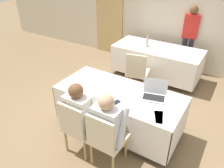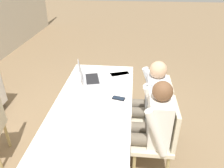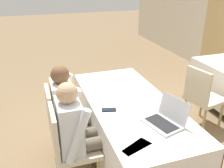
{
  "view_description": "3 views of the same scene",
  "coord_description": "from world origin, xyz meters",
  "px_view_note": "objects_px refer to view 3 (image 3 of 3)",
  "views": [
    {
      "loc": [
        1.4,
        -2.47,
        2.57
      ],
      "look_at": [
        0.0,
        -0.22,
        0.98
      ],
      "focal_mm": 35.0,
      "sensor_mm": 36.0,
      "label": 1
    },
    {
      "loc": [
        -2.03,
        -0.42,
        2.14
      ],
      "look_at": [
        0.0,
        -0.22,
        0.98
      ],
      "focal_mm": 35.0,
      "sensor_mm": 36.0,
      "label": 2
    },
    {
      "loc": [
        2.27,
        -0.98,
        2.05
      ],
      "look_at": [
        0.0,
        -0.22,
        0.98
      ],
      "focal_mm": 40.0,
      "sensor_mm": 36.0,
      "label": 3
    }
  ],
  "objects_px": {
    "laptop": "(165,119)",
    "chair_near_left": "(62,121)",
    "chair_near_right": "(69,145)",
    "person_checkered_shirt": "(70,107)",
    "cell_phone": "(109,110)",
    "chair_far_spare": "(202,95)",
    "person_white_shirt": "(78,129)"
  },
  "relations": [
    {
      "from": "cell_phone",
      "to": "person_white_shirt",
      "type": "bearing_deg",
      "value": -55.76
    },
    {
      "from": "chair_near_left",
      "to": "person_white_shirt",
      "type": "relative_size",
      "value": 0.78
    },
    {
      "from": "chair_near_right",
      "to": "person_checkered_shirt",
      "type": "bearing_deg",
      "value": -12.49
    },
    {
      "from": "cell_phone",
      "to": "person_white_shirt",
      "type": "xyz_separation_m",
      "value": [
        0.13,
        -0.36,
        -0.08
      ]
    },
    {
      "from": "cell_phone",
      "to": "chair_near_left",
      "type": "xyz_separation_m",
      "value": [
        -0.33,
        -0.46,
        -0.24
      ]
    },
    {
      "from": "chair_near_left",
      "to": "chair_far_spare",
      "type": "relative_size",
      "value": 1.0
    },
    {
      "from": "laptop",
      "to": "cell_phone",
      "type": "xyz_separation_m",
      "value": [
        -0.41,
        -0.43,
        -0.04
      ]
    },
    {
      "from": "chair_near_right",
      "to": "person_white_shirt",
      "type": "distance_m",
      "value": 0.19
    },
    {
      "from": "chair_far_spare",
      "to": "person_white_shirt",
      "type": "relative_size",
      "value": 0.78
    },
    {
      "from": "chair_far_spare",
      "to": "laptop",
      "type": "bearing_deg",
      "value": 114.66
    },
    {
      "from": "person_checkered_shirt",
      "to": "cell_phone",
      "type": "bearing_deg",
      "value": -132.76
    },
    {
      "from": "person_white_shirt",
      "to": "chair_near_right",
      "type": "bearing_deg",
      "value": 90.0
    },
    {
      "from": "cell_phone",
      "to": "chair_near_right",
      "type": "xyz_separation_m",
      "value": [
        0.13,
        -0.46,
        -0.24
      ]
    },
    {
      "from": "laptop",
      "to": "chair_near_left",
      "type": "xyz_separation_m",
      "value": [
        -0.75,
        -0.89,
        -0.28
      ]
    },
    {
      "from": "chair_near_right",
      "to": "person_white_shirt",
      "type": "xyz_separation_m",
      "value": [
        0.0,
        0.1,
        0.16
      ]
    },
    {
      "from": "cell_phone",
      "to": "chair_near_right",
      "type": "relative_size",
      "value": 0.18
    },
    {
      "from": "chair_near_right",
      "to": "person_checkered_shirt",
      "type": "relative_size",
      "value": 0.78
    },
    {
      "from": "chair_far_spare",
      "to": "person_white_shirt",
      "type": "distance_m",
      "value": 1.91
    },
    {
      "from": "cell_phone",
      "to": "chair_near_left",
      "type": "bearing_deg",
      "value": -111.7
    },
    {
      "from": "laptop",
      "to": "person_checkered_shirt",
      "type": "xyz_separation_m",
      "value": [
        -0.75,
        -0.79,
        -0.12
      ]
    },
    {
      "from": "chair_near_left",
      "to": "chair_near_right",
      "type": "xyz_separation_m",
      "value": [
        0.47,
        0.0,
        0.0
      ]
    },
    {
      "from": "chair_near_left",
      "to": "person_white_shirt",
      "type": "xyz_separation_m",
      "value": [
        0.47,
        0.1,
        0.16
      ]
    },
    {
      "from": "laptop",
      "to": "cell_phone",
      "type": "bearing_deg",
      "value": -148.67
    },
    {
      "from": "chair_near_left",
      "to": "person_white_shirt",
      "type": "distance_m",
      "value": 0.5
    },
    {
      "from": "laptop",
      "to": "chair_near_left",
      "type": "relative_size",
      "value": 0.46
    },
    {
      "from": "laptop",
      "to": "person_white_shirt",
      "type": "xyz_separation_m",
      "value": [
        -0.28,
        -0.79,
        -0.12
      ]
    },
    {
      "from": "chair_near_left",
      "to": "person_checkered_shirt",
      "type": "relative_size",
      "value": 0.78
    },
    {
      "from": "laptop",
      "to": "chair_near_right",
      "type": "relative_size",
      "value": 0.46
    },
    {
      "from": "chair_near_right",
      "to": "chair_far_spare",
      "type": "distance_m",
      "value": 2.0
    },
    {
      "from": "cell_phone",
      "to": "chair_near_right",
      "type": "distance_m",
      "value": 0.54
    },
    {
      "from": "chair_near_left",
      "to": "person_checkered_shirt",
      "type": "xyz_separation_m",
      "value": [
        0.0,
        0.1,
        0.16
      ]
    },
    {
      "from": "laptop",
      "to": "chair_far_spare",
      "type": "distance_m",
      "value": 1.33
    }
  ]
}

